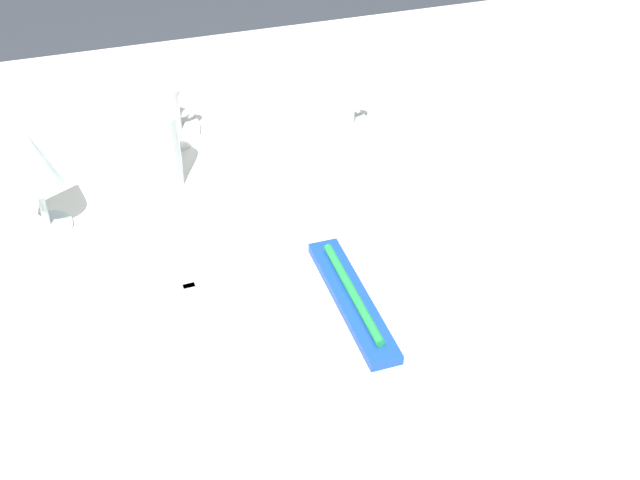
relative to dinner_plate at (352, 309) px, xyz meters
name	(u,v)px	position (x,y,z in m)	size (l,w,h in m)	color
dining_table	(272,245)	(-0.03, 0.25, -0.09)	(1.80, 1.11, 0.74)	white
dinner_plate	(352,309)	(0.00, 0.00, 0.00)	(0.26, 0.26, 0.02)	white
toothbrush_package	(352,298)	(0.00, 0.00, 0.02)	(0.04, 0.21, 0.02)	blue
fork_outer	(203,323)	(-0.16, 0.04, -0.01)	(0.03, 0.23, 0.00)	beige
spoon_soup	(460,264)	(0.16, 0.04, -0.01)	(0.03, 0.23, 0.01)	beige
spoon_dessert	(490,264)	(0.19, 0.03, -0.01)	(0.03, 0.20, 0.01)	beige
saucer_left	(156,132)	(-0.15, 0.47, 0.00)	(0.13, 0.13, 0.01)	white
coffee_cup_left	(154,110)	(-0.15, 0.47, 0.03)	(0.10, 0.08, 0.06)	white
saucer_right	(326,126)	(0.10, 0.41, 0.00)	(0.13, 0.13, 0.01)	white
coffee_cup_right	(327,105)	(0.10, 0.41, 0.03)	(0.11, 0.09, 0.06)	white
wine_glass_centre	(32,163)	(-0.32, 0.28, 0.09)	(0.06, 0.06, 0.15)	silver
drink_tumbler	(156,155)	(-0.17, 0.33, 0.04)	(0.07, 0.07, 0.11)	silver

